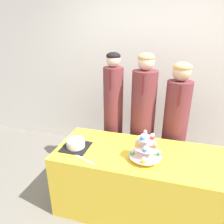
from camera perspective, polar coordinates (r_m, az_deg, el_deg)
name	(u,v)px	position (r m, az deg, el deg)	size (l,w,h in m)	color
wall_back	(155,68)	(3.08, 12.24, 12.32)	(9.00, 0.06, 2.70)	silver
table	(138,181)	(2.26, 7.39, -19.08)	(1.69, 0.71, 0.71)	yellow
round_cake	(76,143)	(2.12, -10.35, -8.62)	(0.27, 0.27, 0.12)	black
cake_knife	(79,157)	(1.99, -9.33, -12.46)	(0.28, 0.13, 0.01)	silver
cupcake_stand	(145,148)	(1.89, 9.48, -10.03)	(0.30, 0.30, 0.29)	silver
student_0	(113,119)	(2.57, 0.34, -2.10)	(0.24, 0.25, 1.62)	brown
student_1	(142,123)	(2.51, 8.64, -3.26)	(0.29, 0.30, 1.62)	brown
student_2	(175,129)	(2.51, 17.43, -4.78)	(0.28, 0.29, 1.54)	brown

